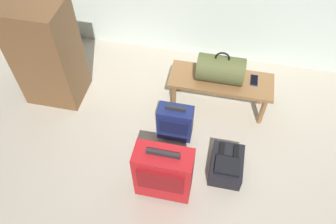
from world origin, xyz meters
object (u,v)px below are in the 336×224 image
bench (221,84)px  side_cabinet (46,53)px  suitcase_upright_red (163,173)px  backpack_dark (227,165)px  duffel_bag_olive (221,69)px  cell_phone (254,80)px  suitcase_small_navy (175,123)px

bench → side_cabinet: size_ratio=0.91×
suitcase_upright_red → side_cabinet: side_cabinet is taller
backpack_dark → side_cabinet: size_ratio=0.35×
bench → duffel_bag_olive: bearing=180.0°
cell_phone → side_cabinet: size_ratio=0.13×
backpack_dark → cell_phone: bearing=79.7°
duffel_bag_olive → cell_phone: size_ratio=3.06×
side_cabinet → cell_phone: bearing=5.9°
bench → backpack_dark: (0.16, -0.75, -0.24)m
cell_phone → bench: bearing=-171.0°
bench → suitcase_upright_red: (-0.34, -1.06, -0.01)m
cell_phone → suitcase_upright_red: (-0.65, -1.11, -0.07)m
duffel_bag_olive → suitcase_upright_red: duffel_bag_olive is taller
bench → duffel_bag_olive: duffel_bag_olive is taller
bench → side_cabinet: bearing=-174.7°
suitcase_upright_red → backpack_dark: 0.64m
duffel_bag_olive → side_cabinet: size_ratio=0.40×
suitcase_small_navy → side_cabinet: size_ratio=0.42×
suitcase_upright_red → side_cabinet: 1.64m
bench → cell_phone: cell_phone is taller
duffel_bag_olive → suitcase_upright_red: 1.13m
cell_phone → backpack_dark: 0.87m
bench → backpack_dark: 0.80m
bench → suitcase_upright_red: 1.12m
duffel_bag_olive → backpack_dark: duffel_bag_olive is taller
duffel_bag_olive → cell_phone: (0.33, 0.05, -0.13)m
cell_phone → side_cabinet: bearing=-174.1°
suitcase_small_navy → side_cabinet: (-1.33, 0.33, 0.31)m
suitcase_upright_red → side_cabinet: size_ratio=0.57×
bench → backpack_dark: bearing=-77.7°
duffel_bag_olive → suitcase_small_navy: duffel_bag_olive is taller
cell_phone → suitcase_upright_red: size_ratio=0.23×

